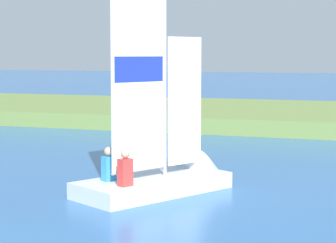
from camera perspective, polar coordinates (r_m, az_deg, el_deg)
shore_bank at (r=30.65m, az=5.63°, el=0.68°), size 80.00×11.02×0.65m
sailboat at (r=15.21m, az=0.77°, el=-4.42°), size 3.25×4.30×6.50m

